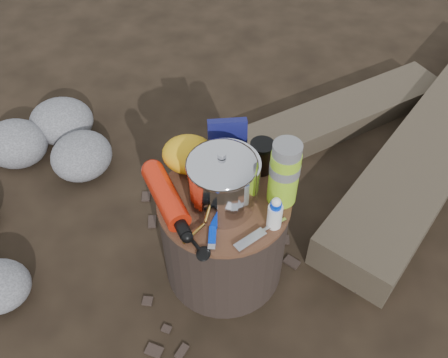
# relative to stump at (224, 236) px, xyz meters

# --- Properties ---
(ground) EXTENTS (60.00, 60.00, 0.00)m
(ground) POSITION_rel_stump_xyz_m (0.00, 0.00, -0.19)
(ground) COLOR black
(ground) RESTS_ON ground
(stump) EXTENTS (0.42, 0.42, 0.39)m
(stump) POSITION_rel_stump_xyz_m (0.00, 0.00, 0.00)
(stump) COLOR black
(stump) RESTS_ON ground
(rock_ring) EXTENTS (0.45, 0.97, 0.19)m
(rock_ring) POSITION_rel_stump_xyz_m (-0.83, 0.16, -0.10)
(rock_ring) COLOR slate
(rock_ring) RESTS_ON ground
(log_main) EXTENTS (1.19, 1.74, 0.15)m
(log_main) POSITION_rel_stump_xyz_m (0.89, 0.77, -0.12)
(log_main) COLOR #41372A
(log_main) RESTS_ON ground
(log_small) EXTENTS (1.10, 0.90, 0.10)m
(log_small) POSITION_rel_stump_xyz_m (0.41, 0.84, -0.14)
(log_small) COLOR #41372A
(log_small) RESTS_ON ground
(foil_windscreen) EXTENTS (0.22, 0.22, 0.13)m
(foil_windscreen) POSITION_rel_stump_xyz_m (-0.00, 0.03, 0.26)
(foil_windscreen) COLOR silver
(foil_windscreen) RESTS_ON stump
(camping_pot) EXTENTS (0.20, 0.20, 0.20)m
(camping_pot) POSITION_rel_stump_xyz_m (-0.00, -0.02, 0.30)
(camping_pot) COLOR silver
(camping_pot) RESTS_ON stump
(fuel_bottle) EXTENTS (0.23, 0.30, 0.07)m
(fuel_bottle) POSITION_rel_stump_xyz_m (-0.17, -0.04, 0.23)
(fuel_bottle) COLOR red
(fuel_bottle) RESTS_ON stump
(thermos) EXTENTS (0.09, 0.09, 0.23)m
(thermos) POSITION_rel_stump_xyz_m (0.18, 0.03, 0.31)
(thermos) COLOR #96D122
(thermos) RESTS_ON stump
(travel_mug) EXTENTS (0.07, 0.07, 0.11)m
(travel_mug) POSITION_rel_stump_xyz_m (0.10, 0.14, 0.25)
(travel_mug) COLOR black
(travel_mug) RESTS_ON stump
(stuff_sack) EXTENTS (0.18, 0.14, 0.12)m
(stuff_sack) POSITION_rel_stump_xyz_m (-0.13, 0.12, 0.25)
(stuff_sack) COLOR gold
(stuff_sack) RESTS_ON stump
(food_pouch) EXTENTS (0.13, 0.06, 0.16)m
(food_pouch) POSITION_rel_stump_xyz_m (-0.01, 0.18, 0.27)
(food_pouch) COLOR #111452
(food_pouch) RESTS_ON stump
(lighter) EXTENTS (0.03, 0.08, 0.02)m
(lighter) POSITION_rel_stump_xyz_m (-0.02, -0.15, 0.20)
(lighter) COLOR #012CCC
(lighter) RESTS_ON stump
(multitool) EXTENTS (0.09, 0.09, 0.01)m
(multitool) POSITION_rel_stump_xyz_m (0.10, -0.15, 0.20)
(multitool) COLOR silver
(multitool) RESTS_ON stump
(pot_grabber) EXTENTS (0.11, 0.11, 0.01)m
(pot_grabber) POSITION_rel_stump_xyz_m (0.14, -0.10, 0.20)
(pot_grabber) COLOR silver
(pot_grabber) RESTS_ON stump
(spork) EXTENTS (0.14, 0.14, 0.01)m
(spork) POSITION_rel_stump_xyz_m (-0.08, -0.16, 0.20)
(spork) COLOR black
(spork) RESTS_ON stump
(squeeze_bottle) EXTENTS (0.04, 0.04, 0.10)m
(squeeze_bottle) POSITION_rel_stump_xyz_m (0.16, -0.08, 0.25)
(squeeze_bottle) COLOR white
(squeeze_bottle) RESTS_ON stump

